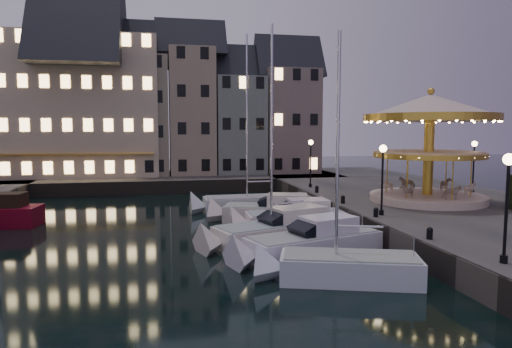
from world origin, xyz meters
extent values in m
plane|color=black|center=(0.00, 0.00, 0.00)|extent=(160.00, 160.00, 0.00)
cube|color=#474442|center=(14.00, 6.00, 0.65)|extent=(16.00, 56.00, 1.30)
cube|color=#474442|center=(-8.00, 28.00, 0.65)|extent=(44.00, 12.00, 1.30)
cube|color=#47423A|center=(6.00, 6.00, 0.65)|extent=(0.15, 44.00, 1.30)
cube|color=#47423A|center=(-6.00, 22.00, 0.65)|extent=(48.00, 0.15, 1.30)
cylinder|color=black|center=(7.20, -9.00, 1.45)|extent=(0.28, 0.28, 0.30)
cylinder|color=black|center=(7.20, -9.00, 3.20)|extent=(0.12, 0.12, 3.80)
sphere|color=#FFD18C|center=(7.20, -9.00, 5.25)|extent=(0.44, 0.44, 0.44)
cylinder|color=black|center=(7.20, 1.00, 1.45)|extent=(0.28, 0.28, 0.30)
cylinder|color=black|center=(7.20, 1.00, 3.20)|extent=(0.12, 0.12, 3.80)
sphere|color=#FFD18C|center=(7.20, 1.00, 5.25)|extent=(0.44, 0.44, 0.44)
cylinder|color=black|center=(7.20, 14.50, 1.45)|extent=(0.28, 0.28, 0.30)
cylinder|color=black|center=(7.20, 14.50, 3.20)|extent=(0.12, 0.12, 3.80)
sphere|color=#FFD18C|center=(7.20, 14.50, 5.25)|extent=(0.44, 0.44, 0.44)
cylinder|color=black|center=(18.50, 8.00, 1.45)|extent=(0.28, 0.28, 0.30)
cylinder|color=black|center=(18.50, 8.00, 3.20)|extent=(0.12, 0.12, 3.80)
sphere|color=#FFD18C|center=(18.50, 8.00, 5.25)|extent=(0.44, 0.44, 0.44)
cylinder|color=black|center=(6.60, -5.00, 1.50)|extent=(0.28, 0.28, 0.40)
sphere|color=black|center=(6.60, -5.00, 1.72)|extent=(0.30, 0.30, 0.30)
cylinder|color=black|center=(6.60, 0.50, 1.50)|extent=(0.28, 0.28, 0.40)
sphere|color=black|center=(6.60, 0.50, 1.72)|extent=(0.30, 0.30, 0.30)
cylinder|color=black|center=(6.60, 5.50, 1.50)|extent=(0.28, 0.28, 0.40)
sphere|color=black|center=(6.60, 5.50, 1.72)|extent=(0.30, 0.30, 0.30)
cylinder|color=black|center=(6.60, 11.00, 1.50)|extent=(0.28, 0.28, 0.40)
sphere|color=black|center=(6.60, 11.00, 1.72)|extent=(0.30, 0.30, 0.30)
cube|color=gray|center=(-19.50, 30.00, 6.80)|extent=(5.00, 8.00, 11.00)
cube|color=gray|center=(-14.05, 30.00, 7.30)|extent=(5.60, 8.00, 12.00)
cube|color=gray|center=(-8.00, 30.00, 7.80)|extent=(6.20, 8.00, 13.00)
cube|color=gray|center=(-2.25, 30.00, 8.30)|extent=(5.00, 8.00, 14.00)
cube|color=slate|center=(3.20, 30.00, 6.80)|extent=(5.60, 8.00, 11.00)
cube|color=slate|center=(9.25, 30.00, 7.30)|extent=(6.20, 8.00, 12.00)
cube|color=beige|center=(-14.00, 30.00, 8.80)|extent=(16.00, 9.00, 15.00)
cube|color=silver|center=(2.14, -6.28, 0.45)|extent=(6.14, 3.84, 1.30)
cube|color=gray|center=(2.14, -6.28, 1.12)|extent=(5.81, 3.59, 0.10)
cylinder|color=silver|center=(1.59, -6.10, 6.12)|extent=(0.14, 0.14, 10.04)
cube|color=silver|center=(1.94, -2.24, 0.45)|extent=(7.41, 4.34, 1.30)
cube|color=gray|center=(1.94, -2.24, 1.12)|extent=(7.01, 4.06, 0.10)
cube|color=silver|center=(2.75, -1.98, 1.55)|extent=(3.07, 2.48, 0.80)
cube|color=black|center=(1.40, -2.41, 1.45)|extent=(1.62, 1.92, 0.94)
cube|color=silver|center=(1.14, 0.83, 0.45)|extent=(8.33, 4.77, 1.30)
cube|color=gray|center=(1.14, 0.83, 1.12)|extent=(7.89, 4.47, 0.10)
cube|color=silver|center=(2.05, 1.13, 1.55)|extent=(3.44, 2.64, 0.80)
cube|color=black|center=(0.54, 0.62, 1.45)|extent=(1.77, 1.98, 1.01)
cylinder|color=silver|center=(0.38, 0.57, 6.48)|extent=(0.14, 0.14, 10.76)
cube|color=silver|center=(2.76, 3.74, 0.45)|extent=(6.34, 2.52, 1.30)
cube|color=gray|center=(2.76, 3.74, 1.12)|extent=(6.02, 2.32, 0.10)
cube|color=silver|center=(3.52, 3.72, 1.55)|extent=(2.42, 1.85, 0.80)
cube|color=black|center=(2.26, 3.74, 1.45)|extent=(1.12, 1.71, 0.90)
cube|color=beige|center=(2.04, 6.46, 0.45)|extent=(7.41, 4.45, 1.30)
cube|color=gray|center=(2.04, 6.46, 1.12)|extent=(7.01, 4.17, 0.10)
cube|color=beige|center=(2.84, 6.20, 1.55)|extent=(3.09, 2.51, 0.80)
cube|color=black|center=(1.51, 6.64, 1.45)|extent=(1.65, 1.93, 0.94)
cube|color=silver|center=(1.74, 11.13, 0.45)|extent=(8.47, 2.72, 1.30)
cube|color=gray|center=(1.74, 11.13, 1.12)|extent=(8.04, 2.51, 0.10)
cylinder|color=silver|center=(0.90, 11.11, 6.76)|extent=(0.14, 0.14, 11.31)
cube|color=black|center=(-15.51, 8.59, 1.75)|extent=(2.15, 1.83, 0.90)
cylinder|color=beige|center=(12.80, 5.21, 1.55)|extent=(7.90, 7.90, 0.49)
cylinder|color=gold|center=(12.80, 5.21, 4.86)|extent=(0.69, 0.69, 6.12)
cylinder|color=beige|center=(12.80, 5.21, 4.76)|extent=(7.31, 7.31, 0.18)
cylinder|color=gold|center=(12.80, 5.21, 4.58)|extent=(7.59, 7.59, 0.35)
cone|color=beige|center=(12.80, 5.21, 8.02)|extent=(9.09, 9.09, 1.58)
cylinder|color=gold|center=(12.80, 5.21, 7.18)|extent=(9.09, 9.09, 0.49)
sphere|color=gold|center=(12.80, 5.21, 9.00)|extent=(0.49, 0.49, 0.49)
imported|color=beige|center=(15.45, 6.03, 2.29)|extent=(1.65, 1.19, 0.99)
camera|label=1|loc=(-5.35, -23.73, 6.34)|focal=32.00mm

